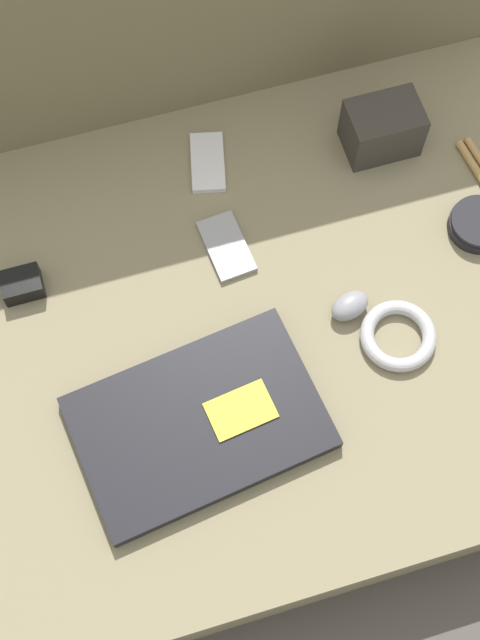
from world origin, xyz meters
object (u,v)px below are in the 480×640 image
speaker_puck (479,224)px  camera_pouch (382,128)px  phone_black (226,246)px  laptop (199,422)px  charger_brick (22,284)px  computer_mouse (350,306)px  phone_silver (208,162)px

speaker_puck → camera_pouch: size_ratio=0.81×
phone_black → camera_pouch: (0.28, 0.11, 0.04)m
laptop → charger_brick: size_ratio=6.16×
computer_mouse → speaker_puck: 0.25m
camera_pouch → charger_brick: 0.60m
computer_mouse → speaker_puck: size_ratio=0.75×
phone_black → camera_pouch: 0.31m
computer_mouse → camera_pouch: 0.30m
laptop → speaker_puck: size_ratio=3.93×
laptop → computer_mouse: 0.28m
camera_pouch → phone_black: bearing=-158.8°
phone_silver → phone_black: (-0.01, -0.15, -0.00)m
speaker_puck → charger_brick: charger_brick is taller
computer_mouse → laptop: bearing=-174.8°
laptop → speaker_puck: 0.52m
laptop → phone_silver: laptop is taller
phone_silver → charger_brick: size_ratio=1.95×
charger_brick → phone_silver: bearing=22.4°
laptop → camera_pouch: size_ratio=3.20×
speaker_puck → camera_pouch: 0.21m
speaker_puck → charger_brick: size_ratio=1.57×
phone_silver → speaker_puck: bearing=-18.9°
phone_black → camera_pouch: bearing=15.6°
phone_silver → camera_pouch: camera_pouch is taller
phone_black → charger_brick: 0.31m
speaker_puck → charger_brick: (-0.68, 0.09, 0.00)m
speaker_puck → phone_silver: bearing=148.2°
speaker_puck → charger_brick: bearing=172.1°
camera_pouch → laptop: bearing=-137.3°
speaker_puck → camera_pouch: camera_pouch is taller
speaker_puck → phone_silver: speaker_puck is taller
phone_silver → laptop: bearing=-94.3°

